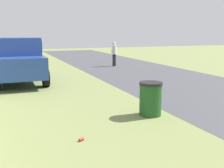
% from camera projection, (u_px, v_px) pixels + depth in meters
% --- Properties ---
extents(pickup_truck, '(5.54, 2.21, 2.09)m').
position_uv_depth(pickup_truck, '(19.00, 59.00, 12.95)').
color(pickup_truck, '#284793').
rests_on(pickup_truck, ground).
extents(trash_bin, '(0.66, 0.66, 0.96)m').
position_uv_depth(trash_bin, '(150.00, 99.00, 7.85)').
color(trash_bin, '#1E4C1E').
rests_on(trash_bin, ground).
extents(pedestrian, '(0.30, 0.53, 1.67)m').
position_uv_depth(pedestrian, '(114.00, 52.00, 18.94)').
color(pedestrian, black).
rests_on(pedestrian, ground).
extents(litter_can_near_hydrant, '(0.12, 0.14, 0.07)m').
position_uv_depth(litter_can_near_hydrant, '(81.00, 139.00, 6.06)').
color(litter_can_near_hydrant, red).
rests_on(litter_can_near_hydrant, ground).
extents(litter_bottle_midfield_b, '(0.23, 0.15, 0.07)m').
position_uv_depth(litter_bottle_midfield_b, '(153.00, 108.00, 8.56)').
color(litter_bottle_midfield_b, '#B2D8BF').
rests_on(litter_bottle_midfield_b, ground).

